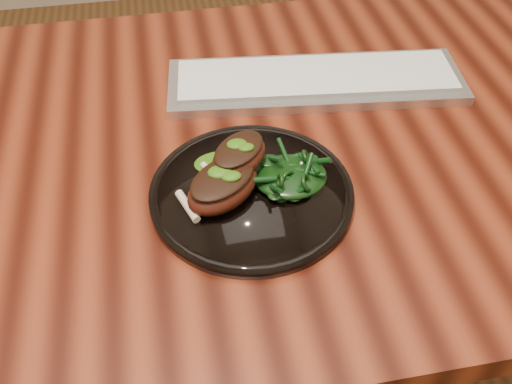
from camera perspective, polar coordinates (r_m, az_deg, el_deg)
desk at (r=0.89m, az=-2.68°, el=1.17°), size 1.60×0.80×0.75m
plate at (r=0.75m, az=-0.45°, el=-0.10°), size 0.27×0.27×0.02m
lamb_chop_front at (r=0.71m, az=-3.39°, el=0.67°), size 0.13×0.12×0.05m
lamb_chop_back at (r=0.73m, az=-1.76°, el=3.68°), size 0.10×0.10×0.04m
herb_smear at (r=0.78m, az=-3.63°, el=2.99°), size 0.07×0.05×0.00m
greens_heap at (r=0.74m, az=3.46°, el=1.93°), size 0.10×0.09×0.04m
keyboard at (r=0.95m, az=6.01°, el=11.04°), size 0.49×0.19×0.02m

